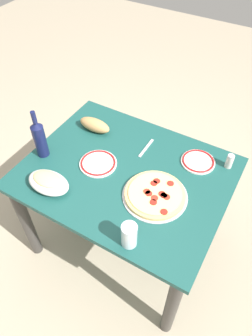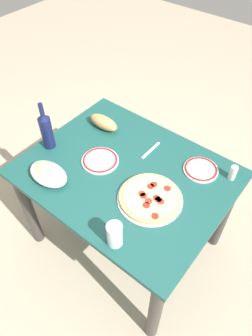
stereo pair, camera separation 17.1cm
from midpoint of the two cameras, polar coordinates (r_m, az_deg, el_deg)
name	(u,v)px [view 1 (the left image)]	position (r m, az deg, el deg)	size (l,w,h in m)	color
ground_plane	(126,239)	(2.33, -2.15, -12.94)	(8.00, 8.00, 0.00)	tan
dining_table	(126,187)	(1.83, -2.67, -3.56)	(1.12, 0.89, 0.74)	#194C47
pepperoni_pizza	(155,194)	(1.61, 2.29, -5.02)	(0.34, 0.34, 0.03)	#B7B7BC
baked_pasta_dish	(48,182)	(1.70, -16.77, -2.58)	(0.24, 0.15, 0.08)	white
wine_bottle	(39,138)	(1.83, -18.09, 5.05)	(0.07, 0.07, 0.30)	#141942
water_glass	(129,235)	(1.42, -2.93, -12.32)	(0.07, 0.07, 0.13)	silver
side_plate_near	(198,161)	(1.80, 10.36, 1.06)	(0.19, 0.19, 0.02)	white
side_plate_far	(98,163)	(1.78, -7.84, 0.73)	(0.21, 0.21, 0.02)	white
bread_loaf	(95,125)	(1.98, -8.21, 7.63)	(0.21, 0.09, 0.08)	tan
spice_shaker	(230,161)	(1.79, 15.78, 1.04)	(0.04, 0.04, 0.09)	silver
fork_right	(146,148)	(1.86, 1.07, 3.53)	(0.17, 0.02, 0.01)	#B7B7BC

